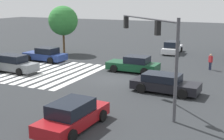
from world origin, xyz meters
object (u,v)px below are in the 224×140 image
car_2 (134,64)px  car_6 (13,64)px  pedestrian (210,61)px  car_5 (164,83)px  car_4 (172,48)px  car_3 (45,55)px  car_0 (73,115)px  traffic_signal_mast (156,41)px  tree_corner_a (63,21)px

car_2 → car_6: (4.58, -10.23, 0.06)m
car_2 → pedestrian: pedestrian is taller
car_2 → car_5: (5.10, 4.29, -0.03)m
car_4 → car_5: 16.82m
car_2 → car_3: bearing=-3.7°
car_0 → car_4: car_4 is taller
car_0 → car_3: bearing=43.6°
car_0 → car_5: size_ratio=0.98×
traffic_signal_mast → car_6: 15.75m
car_0 → car_5: car_0 is taller
car_0 → car_6: (-8.79, -11.89, 0.05)m
traffic_signal_mast → pedestrian: traffic_signal_mast is taller
car_2 → tree_corner_a: size_ratio=0.83×
car_2 → car_3: (-0.77, -10.51, -0.01)m
traffic_signal_mast → car_5: (-3.55, -0.31, -3.51)m
car_3 → pedestrian: pedestrian is taller
car_4 → tree_corner_a: (5.44, -12.25, 3.28)m
traffic_signal_mast → car_4: (-20.00, -3.84, -3.47)m
car_6 → pedestrian: 18.53m
traffic_signal_mast → pedestrian: bearing=-52.9°
car_4 → car_5: car_4 is taller
traffic_signal_mast → car_3: 18.14m
car_3 → car_5: size_ratio=0.98×
traffic_signal_mast → car_4: size_ratio=1.20×
car_3 → tree_corner_a: (-5.13, -0.98, 3.30)m
car_0 → pedestrian: size_ratio=3.13×
car_2 → tree_corner_a: bearing=-26.7°
traffic_signal_mast → car_6: bearing=29.7°
car_0 → car_6: size_ratio=0.98×
traffic_signal_mast → pedestrian: 12.96m
pedestrian → traffic_signal_mast: bearing=36.5°
car_2 → car_0: bearing=97.5°
car_2 → car_4: 11.37m
car_5 → pedestrian: size_ratio=3.21×
car_2 → car_6: size_ratio=0.97×
traffic_signal_mast → car_0: 6.55m
car_0 → car_3: (-14.14, -12.16, -0.02)m
car_6 → car_4: bearing=58.5°
car_6 → tree_corner_a: size_ratio=0.85×
car_0 → car_6: car_6 is taller
pedestrian → tree_corner_a: (-2.15, -17.80, 3.13)m
car_0 → car_5: 8.68m
car_4 → car_6: 19.35m
car_3 → car_5: bearing=161.2°
tree_corner_a → traffic_signal_mast: bearing=47.9°
car_0 → car_4: bearing=5.0°
car_2 → car_3: 10.54m
car_4 → car_5: (16.44, 3.53, -0.04)m
car_6 → tree_corner_a: bearing=99.9°
car_2 → car_6: car_6 is taller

